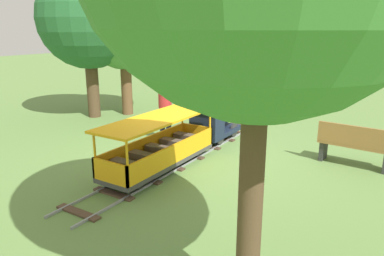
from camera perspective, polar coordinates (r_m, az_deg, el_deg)
ground_plane at (r=7.49m, az=-0.84°, el=-4.41°), size 60.00×60.00×0.00m
track at (r=7.49m, az=-0.81°, el=-4.28°), size 0.78×6.40×0.04m
locomotive at (r=8.35m, az=3.65°, el=1.10°), size 0.74×1.44×1.08m
passenger_car at (r=6.67m, az=-5.04°, el=-3.21°), size 0.84×2.70×0.97m
conductor_person at (r=8.26m, az=-4.26°, el=4.29°), size 0.30×0.30×1.62m
park_bench at (r=7.48m, az=24.13°, el=-2.49°), size 1.33×0.50×0.82m
oak_tree_near at (r=10.92m, az=-16.06°, el=16.13°), size 2.79×2.79×4.20m
oak_tree_distant at (r=11.05m, az=-10.68°, el=15.26°), size 2.45×2.45×3.81m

